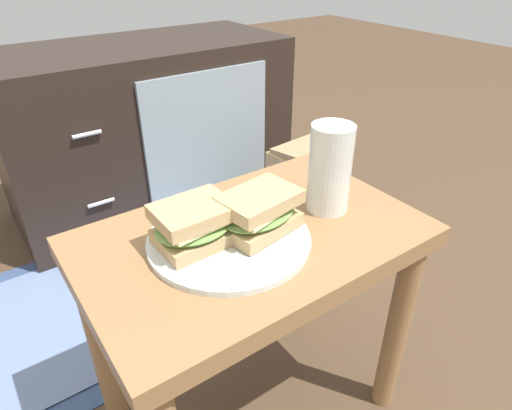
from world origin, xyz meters
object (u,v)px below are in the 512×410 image
Objects in this scene: beer_glass at (330,170)px; paper_bag at (305,192)px; plate at (228,238)px; sandwich_front at (194,225)px; sandwich_back at (259,212)px; tv_cabinet at (148,129)px.

beer_glass reaches higher than paper_bag.
sandwich_front reaches higher than plate.
sandwich_front is 0.10m from sandwich_back.
tv_cabinet is 0.99m from plate.
plate is 0.79× the size of paper_bag.
plate is at bearing 163.67° from sandwich_back.
plate is 0.07m from sandwich_back.
paper_bag is (0.52, 0.46, -0.35)m from sandwich_back.
sandwich_front is at bearing -144.96° from paper_bag.
tv_cabinet is 7.60× the size of sandwich_front.
plate is at bearing -141.74° from paper_bag.
beer_glass is at bearing -4.33° from plate.
paper_bag is at bearing 35.04° from sandwich_front.
tv_cabinet is 2.93× the size of paper_bag.
sandwich_front reaches higher than paper_bag.
beer_glass reaches higher than sandwich_back.
sandwich_front is (-0.30, -0.93, 0.21)m from tv_cabinet.
beer_glass is at bearing -93.38° from tv_cabinet.
sandwich_front is 0.87× the size of sandwich_back.
beer_glass is at bearing -6.82° from sandwich_front.
plate is (-0.25, -0.95, 0.17)m from tv_cabinet.
tv_cabinet is at bearing 122.33° from paper_bag.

